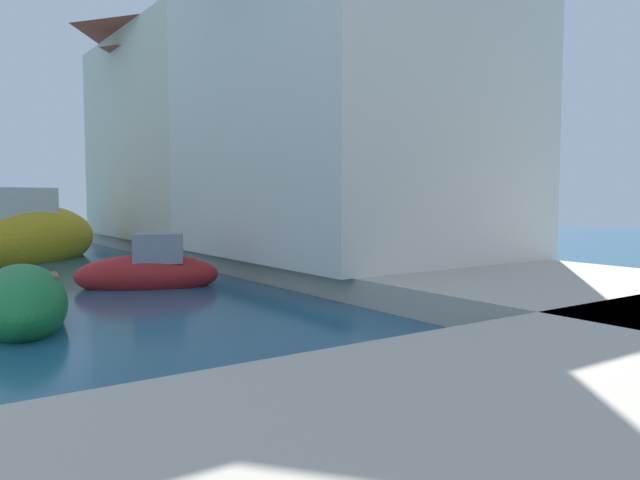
{
  "coord_description": "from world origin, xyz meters",
  "views": [
    {
      "loc": [
        2.95,
        -7.06,
        2.06
      ],
      "look_at": [
        12.06,
        6.09,
        0.89
      ],
      "focal_mm": 34.76,
      "sensor_mm": 36.0,
      "label": 1
    }
  ],
  "objects_px": {
    "moored_boat_6": "(15,237)",
    "waterfront_building_main": "(347,85)",
    "waterfront_building_far": "(205,123)",
    "moored_boat_5": "(149,271)",
    "waterfront_building_annex": "(202,135)",
    "moored_boat_7": "(22,303)"
  },
  "relations": [
    {
      "from": "moored_boat_5",
      "to": "waterfront_building_far",
      "type": "height_order",
      "value": "waterfront_building_far"
    },
    {
      "from": "moored_boat_5",
      "to": "waterfront_building_annex",
      "type": "xyz_separation_m",
      "value": [
        5.37,
        9.09,
        4.02
      ]
    },
    {
      "from": "waterfront_building_far",
      "to": "moored_boat_7",
      "type": "bearing_deg",
      "value": -126.14
    },
    {
      "from": "moored_boat_6",
      "to": "waterfront_building_main",
      "type": "xyz_separation_m",
      "value": [
        6.92,
        -7.81,
        4.19
      ]
    },
    {
      "from": "moored_boat_6",
      "to": "waterfront_building_far",
      "type": "distance_m",
      "value": 8.1
    },
    {
      "from": "moored_boat_5",
      "to": "waterfront_building_annex",
      "type": "distance_m",
      "value": 11.3
    },
    {
      "from": "moored_boat_7",
      "to": "moored_boat_6",
      "type": "bearing_deg",
      "value": -179.62
    },
    {
      "from": "moored_boat_5",
      "to": "moored_boat_7",
      "type": "distance_m",
      "value": 4.06
    },
    {
      "from": "moored_boat_5",
      "to": "moored_boat_7",
      "type": "xyz_separation_m",
      "value": [
        -3.03,
        -2.71,
        -0.01
      ]
    },
    {
      "from": "moored_boat_7",
      "to": "waterfront_building_far",
      "type": "height_order",
      "value": "waterfront_building_far"
    },
    {
      "from": "waterfront_building_far",
      "to": "moored_boat_5",
      "type": "bearing_deg",
      "value": -121.42
    },
    {
      "from": "moored_boat_7",
      "to": "waterfront_building_main",
      "type": "distance_m",
      "value": 9.91
    },
    {
      "from": "moored_boat_5",
      "to": "moored_boat_7",
      "type": "height_order",
      "value": "moored_boat_5"
    },
    {
      "from": "moored_boat_5",
      "to": "waterfront_building_far",
      "type": "relative_size",
      "value": 0.32
    },
    {
      "from": "moored_boat_5",
      "to": "waterfront_building_main",
      "type": "relative_size",
      "value": 0.37
    },
    {
      "from": "waterfront_building_main",
      "to": "waterfront_building_annex",
      "type": "relative_size",
      "value": 1.16
    },
    {
      "from": "waterfront_building_main",
      "to": "waterfront_building_far",
      "type": "distance_m",
      "value": 8.99
    },
    {
      "from": "moored_boat_6",
      "to": "moored_boat_7",
      "type": "bearing_deg",
      "value": -135.17
    },
    {
      "from": "waterfront_building_main",
      "to": "moored_boat_5",
      "type": "bearing_deg",
      "value": 177.88
    },
    {
      "from": "moored_boat_6",
      "to": "waterfront_building_main",
      "type": "relative_size",
      "value": 0.75
    },
    {
      "from": "waterfront_building_main",
      "to": "waterfront_building_far",
      "type": "xyz_separation_m",
      "value": [
        0.0,
        8.99,
        -0.14
      ]
    },
    {
      "from": "moored_boat_6",
      "to": "waterfront_building_main",
      "type": "height_order",
      "value": "waterfront_building_main"
    }
  ]
}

